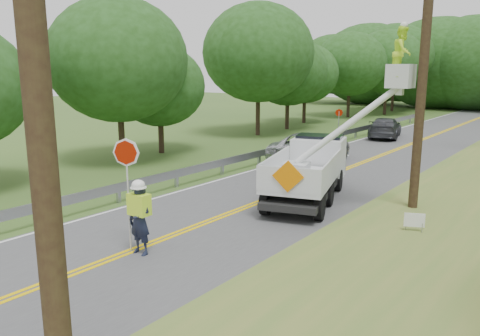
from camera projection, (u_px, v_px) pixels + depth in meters
The scene contains 11 objects.
ground at pixel (95, 265), 11.86m from camera, with size 140.00×140.00×0.00m, color #385523.
road at pixel (340, 171), 22.76m from camera, with size 7.20×96.00×0.03m.
guardrail at pixel (280, 149), 25.73m from camera, with size 0.18×48.00×0.77m.
utility_poles at pixel (478, 59), 21.06m from camera, with size 1.60×43.30×10.00m.
treeline_left at pixel (314, 62), 40.23m from camera, with size 9.80×54.02×9.96m.
flagger at pixel (139, 214), 12.35m from camera, with size 1.15×0.48×3.06m.
bucket_truck at pixel (319, 159), 18.06m from camera, with size 5.35×6.49×6.17m.
suv_silver at pixel (311, 147), 24.85m from camera, with size 2.61×5.66×1.57m, color silver.
suv_darkgrey at pixel (385, 128), 33.74m from camera, with size 2.00×4.92×1.43m, color #3D3F45.
stop_sign_permanent at pixel (339, 121), 30.86m from camera, with size 0.42×0.29×2.29m.
yard_sign at pixel (414, 221), 13.41m from camera, with size 0.53×0.26×0.83m.
Camera 1 is at (9.62, -6.63, 4.83)m, focal length 35.35 mm.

